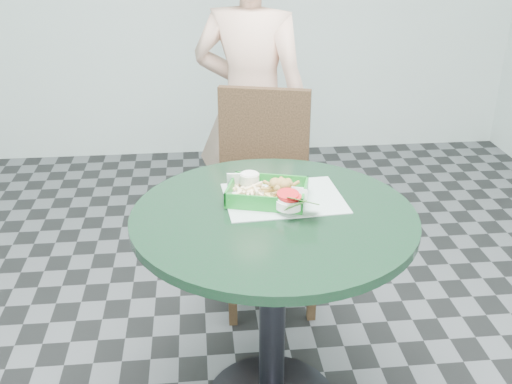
{
  "coord_description": "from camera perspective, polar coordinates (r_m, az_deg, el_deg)",
  "views": [
    {
      "loc": [
        -0.22,
        -1.6,
        1.6
      ],
      "look_at": [
        -0.04,
        0.1,
        0.79
      ],
      "focal_mm": 42.0,
      "sensor_mm": 36.0,
      "label": 1
    }
  ],
  "objects": [
    {
      "name": "sauce_ramekin",
      "position": [
        1.92,
        -1.02,
        0.57
      ],
      "size": [
        0.06,
        0.06,
        0.04
      ],
      "rotation": [
        0.0,
        0.0,
        0.32
      ],
      "color": "beige",
      "rests_on": "food_basket"
    },
    {
      "name": "cafe_table",
      "position": [
        1.91,
        1.64,
        -7.04
      ],
      "size": [
        0.87,
        0.87,
        0.75
      ],
      "color": "black",
      "rests_on": "floor"
    },
    {
      "name": "garnish_cup",
      "position": [
        1.83,
        4.06,
        -1.14
      ],
      "size": [
        0.12,
        0.12,
        0.05
      ],
      "rotation": [
        0.0,
        0.0,
        -0.32
      ],
      "color": "white",
      "rests_on": "food_basket"
    },
    {
      "name": "fries_pile",
      "position": [
        1.88,
        -1.11,
        -0.42
      ],
      "size": [
        0.11,
        0.12,
        0.04
      ],
      "primitive_type": null,
      "rotation": [
        0.0,
        0.0,
        -0.03
      ],
      "color": "#F9DA9E",
      "rests_on": "food_basket"
    },
    {
      "name": "crab_sandwich",
      "position": [
        1.89,
        2.42,
        0.05
      ],
      "size": [
        0.11,
        0.11,
        0.07
      ],
      "rotation": [
        0.0,
        0.0,
        0.29
      ],
      "color": "#D6B457",
      "rests_on": "food_basket"
    },
    {
      "name": "food_basket",
      "position": [
        1.9,
        1.09,
        -0.86
      ],
      "size": [
        0.24,
        0.18,
        0.05
      ],
      "rotation": [
        0.0,
        0.0,
        -0.28
      ],
      "color": "#167A24",
      "rests_on": "placemat"
    },
    {
      "name": "dining_chair",
      "position": [
        2.58,
        0.99,
        0.74
      ],
      "size": [
        0.39,
        0.39,
        0.93
      ],
      "rotation": [
        0.0,
        0.0,
        -0.26
      ],
      "color": "brown",
      "rests_on": "floor"
    },
    {
      "name": "placemat",
      "position": [
        1.92,
        2.63,
        -1.12
      ],
      "size": [
        0.39,
        0.3,
        0.0
      ],
      "primitive_type": "cube",
      "rotation": [
        0.0,
        0.0,
        0.07
      ],
      "color": "#A4B6B0",
      "rests_on": "cafe_table"
    },
    {
      "name": "diner_person",
      "position": [
        2.8,
        -0.45,
        8.2
      ],
      "size": [
        0.67,
        0.57,
        1.56
      ],
      "primitive_type": "imported",
      "rotation": [
        0.0,
        0.0,
        2.72
      ],
      "color": "#DFAF94",
      "rests_on": "floor"
    }
  ]
}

